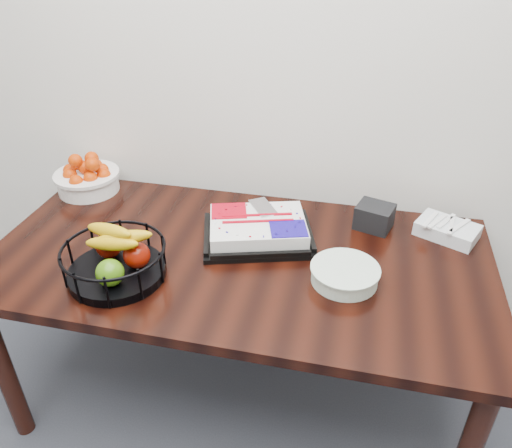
% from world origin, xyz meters
% --- Properties ---
extents(table, '(1.80, 0.90, 0.75)m').
position_xyz_m(table, '(0.00, 2.00, 0.66)').
color(table, black).
rests_on(table, ground).
extents(cake_tray, '(0.48, 0.42, 0.08)m').
position_xyz_m(cake_tray, '(0.04, 2.12, 0.79)').
color(cake_tray, black).
rests_on(cake_tray, table).
extents(tangerine_bowl, '(0.28, 0.28, 0.18)m').
position_xyz_m(tangerine_bowl, '(-0.77, 2.32, 0.83)').
color(tangerine_bowl, white).
rests_on(tangerine_bowl, table).
extents(fruit_basket, '(0.35, 0.35, 0.18)m').
position_xyz_m(fruit_basket, '(-0.37, 1.79, 0.83)').
color(fruit_basket, black).
rests_on(fruit_basket, table).
extents(plate_stack, '(0.23, 0.23, 0.06)m').
position_xyz_m(plate_stack, '(0.38, 1.93, 0.78)').
color(plate_stack, white).
rests_on(plate_stack, table).
extents(fork_bag, '(0.26, 0.22, 0.06)m').
position_xyz_m(fork_bag, '(0.74, 2.29, 0.78)').
color(fork_bag, silver).
rests_on(fork_bag, table).
extents(napkin_box, '(0.16, 0.15, 0.10)m').
position_xyz_m(napkin_box, '(0.47, 2.30, 0.80)').
color(napkin_box, black).
rests_on(napkin_box, table).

